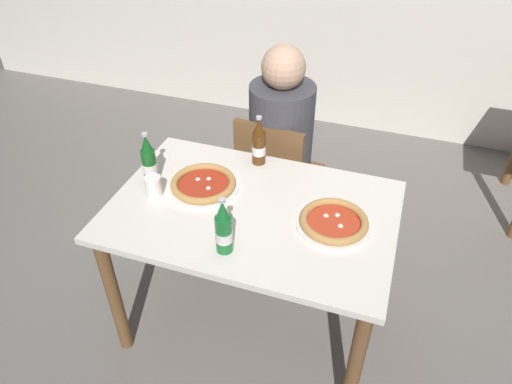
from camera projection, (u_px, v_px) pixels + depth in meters
name	position (u px, v px, depth m)	size (l,w,h in m)	color
ground_plane	(253.00, 319.00, 2.45)	(8.00, 8.00, 0.00)	slate
dining_table_main	(252.00, 228.00, 2.06)	(1.20, 0.80, 0.75)	silver
chair_behind_table	(276.00, 176.00, 2.63)	(0.44, 0.44, 0.85)	brown
diner_seated	(280.00, 156.00, 2.60)	(0.34, 0.34, 1.21)	#2D3342
pizza_margherita_near	(203.00, 184.00, 2.09)	(0.31, 0.31, 0.04)	white
pizza_marinara_far	(334.00, 222.00, 1.89)	(0.30, 0.30, 0.04)	white
beer_bottle_left	(149.00, 161.00, 2.08)	(0.07, 0.07, 0.25)	#14591E
beer_bottle_center	(224.00, 229.00, 1.73)	(0.07, 0.07, 0.25)	#196B2D
beer_bottle_right	(259.00, 144.00, 2.20)	(0.07, 0.07, 0.25)	#512D0F
paper_cup	(154.00, 186.00, 2.03)	(0.07, 0.07, 0.10)	white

